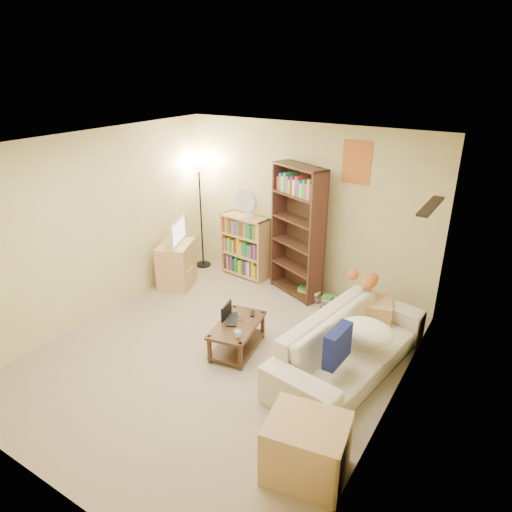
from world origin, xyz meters
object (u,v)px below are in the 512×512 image
at_px(tv_stand, 176,264).
at_px(mug, 237,334).
at_px(sofa, 350,345).
at_px(side_table, 372,318).
at_px(coffee_table, 237,334).
at_px(short_bookshelf, 245,246).
at_px(end_cabinet, 306,448).
at_px(floor_lamp, 200,186).
at_px(television, 174,233).
at_px(desk_fan, 246,203).
at_px(tall_bookshelf, 298,229).
at_px(tabby_cat, 367,280).
at_px(laptop, 236,319).

bearing_deg(tv_stand, mug, -53.58).
height_order(sofa, side_table, sofa).
bearing_deg(sofa, coffee_table, 113.72).
relative_size(short_bookshelf, end_cabinet, 1.53).
bearing_deg(mug, short_bookshelf, 121.24).
bearing_deg(short_bookshelf, floor_lamp, -169.41).
height_order(television, side_table, television).
height_order(desk_fan, end_cabinet, desk_fan).
bearing_deg(tall_bookshelf, coffee_table, -63.81).
bearing_deg(tall_bookshelf, television, -133.91).
bearing_deg(floor_lamp, tall_bookshelf, -1.55).
bearing_deg(desk_fan, short_bookshelf, 140.27).
relative_size(coffee_table, floor_lamp, 0.51).
xyz_separation_m(coffee_table, television, (-1.83, 0.99, 0.64)).
height_order(mug, tv_stand, tv_stand).
xyz_separation_m(short_bookshelf, side_table, (2.37, -0.65, -0.26)).
bearing_deg(sofa, tall_bookshelf, 54.10).
height_order(sofa, mug, sofa).
bearing_deg(tall_bookshelf, short_bookshelf, -163.70).
height_order(television, end_cabinet, television).
height_order(coffee_table, end_cabinet, end_cabinet).
height_order(sofa, coffee_table, sofa).
xyz_separation_m(mug, tall_bookshelf, (-0.27, 1.96, 0.63)).
xyz_separation_m(tall_bookshelf, short_bookshelf, (-0.99, 0.12, -0.52)).
relative_size(tabby_cat, desk_fan, 1.12).
bearing_deg(coffee_table, desk_fan, 109.10).
distance_m(laptop, tv_stand, 2.00).
height_order(coffee_table, side_table, side_table).
relative_size(tabby_cat, side_table, 1.01).
relative_size(sofa, desk_fan, 5.04).
height_order(sofa, tall_bookshelf, tall_bookshelf).
bearing_deg(end_cabinet, tabby_cat, 98.87).
xyz_separation_m(tall_bookshelf, desk_fan, (-0.94, 0.07, 0.22)).
distance_m(short_bookshelf, floor_lamp, 1.22).
bearing_deg(end_cabinet, sofa, 98.21).
xyz_separation_m(tv_stand, television, (0.00, 0.00, 0.53)).
bearing_deg(floor_lamp, tabby_cat, -9.93).
height_order(laptop, tall_bookshelf, tall_bookshelf).
distance_m(laptop, short_bookshelf, 2.07).
bearing_deg(television, coffee_table, -140.43).
distance_m(mug, short_bookshelf, 2.43).
height_order(short_bookshelf, end_cabinet, short_bookshelf).
distance_m(sofa, laptop, 1.39).
bearing_deg(tabby_cat, coffee_table, -132.73).
xyz_separation_m(desk_fan, end_cabinet, (2.56, -3.00, -0.98)).
xyz_separation_m(tabby_cat, coffee_table, (-1.14, -1.24, -0.51)).
bearing_deg(side_table, short_bookshelf, 164.56).
bearing_deg(laptop, short_bookshelf, -0.34).
height_order(tabby_cat, television, television).
bearing_deg(laptop, tabby_cat, -75.86).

